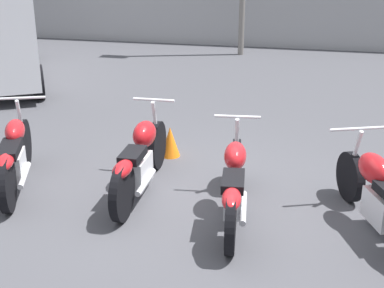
% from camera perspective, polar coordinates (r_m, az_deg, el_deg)
% --- Properties ---
extents(ground_plane, '(60.00, 60.00, 0.00)m').
position_cam_1_polar(ground_plane, '(6.76, -0.32, -5.65)').
color(ground_plane, '#424247').
extents(fence_back, '(40.00, 0.04, 1.60)m').
position_cam_1_polar(fence_back, '(16.30, 8.11, 12.94)').
color(fence_back, gray).
rests_on(fence_back, ground_plane).
extents(motorcycle_slot_0, '(0.98, 1.95, 1.05)m').
position_cam_1_polar(motorcycle_slot_0, '(7.20, -18.37, -1.20)').
color(motorcycle_slot_0, black).
rests_on(motorcycle_slot_0, ground_plane).
extents(motorcycle_slot_1, '(0.57, 2.21, 1.04)m').
position_cam_1_polar(motorcycle_slot_1, '(6.74, -5.53, -1.66)').
color(motorcycle_slot_1, black).
rests_on(motorcycle_slot_1, ground_plane).
extents(motorcycle_slot_2, '(0.58, 2.21, 1.01)m').
position_cam_1_polar(motorcycle_slot_2, '(6.12, 4.50, -4.24)').
color(motorcycle_slot_2, black).
rests_on(motorcycle_slot_2, ground_plane).
extents(motorcycle_slot_3, '(0.99, 1.94, 0.99)m').
position_cam_1_polar(motorcycle_slot_3, '(6.20, 19.44, -5.12)').
color(motorcycle_slot_3, black).
rests_on(motorcycle_slot_3, ground_plane).
extents(traffic_cone_near, '(0.29, 0.29, 0.45)m').
position_cam_1_polar(traffic_cone_near, '(7.93, -2.34, 0.26)').
color(traffic_cone_near, orange).
rests_on(traffic_cone_near, ground_plane).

